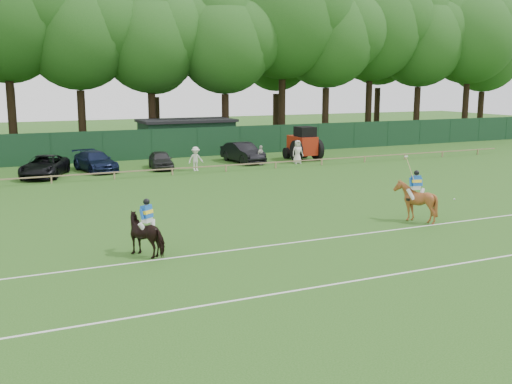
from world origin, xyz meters
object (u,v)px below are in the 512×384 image
polo_ball (454,199)px  tractor (303,144)px  hatch_grey (161,160)px  utility_shed (187,136)px  horse_dark (148,234)px  estate_black (243,153)px  spectator_right (298,152)px  spectator_left (196,159)px  suv_black (44,166)px  sedan_navy (95,161)px  horse_chestnut (415,201)px  spectator_mid (261,155)px

polo_ball → tractor: size_ratio=0.03×
hatch_grey → utility_shed: (4.88, 8.72, 0.88)m
horse_dark → utility_shed: utility_shed is taller
estate_black → utility_shed: 8.28m
spectator_right → tractor: bearing=53.5°
estate_black → polo_ball: size_ratio=53.22×
horse_dark → utility_shed: size_ratio=0.22×
hatch_grey → tractor: bearing=8.4°
spectator_left → polo_ball: bearing=-64.9°
suv_black → hatch_grey: (8.22, 0.31, -0.06)m
sedan_navy → polo_ball: bearing=-61.6°
horse_chestnut → spectator_right: (4.43, 19.53, -0.02)m
estate_black → spectator_left: spectator_left is taller
hatch_grey → tractor: (12.08, 0.04, 0.64)m
horse_dark → sedan_navy: horse_dark is taller
utility_shed → sedan_navy: bearing=-140.5°
spectator_left → tractor: bearing=6.5°
horse_chestnut → hatch_grey: horse_chestnut is taller
estate_black → spectator_left: size_ratio=2.73×
hatch_grey → spectator_right: size_ratio=2.09×
spectator_mid → sedan_navy: bearing=137.0°
suv_black → polo_ball: 26.60m
spectator_right → hatch_grey: bearing=173.8°
hatch_grey → spectator_mid: (7.60, -1.25, 0.10)m
horse_dark → sedan_navy: 22.43m
utility_shed → tractor: bearing=-50.3°
suv_black → spectator_right: spectator_right is taller
suv_black → polo_ball: bearing=-21.4°
spectator_mid → tractor: 4.69m
spectator_left → suv_black: bearing=165.3°
estate_black → tractor: size_ratio=1.45×
estate_black → sedan_navy: bearing=173.4°
sedan_navy → tractor: 16.73m
horse_dark → horse_chestnut: horse_chestnut is taller
estate_black → spectator_mid: size_ratio=3.15×
horse_dark → polo_ball: (18.00, 3.25, -0.75)m
polo_ball → utility_shed: bearing=103.7°
sedan_navy → spectator_mid: 12.40m
horse_chestnut → spectator_left: horse_chestnut is taller
horse_chestnut → horse_dark: bearing=15.8°
estate_black → tractor: 5.21m
spectator_mid → estate_black: bearing=75.1°
horse_chestnut → utility_shed: (-1.26, 30.02, 0.59)m
estate_black → polo_ball: (4.49, -18.95, -0.74)m
sedan_navy → spectator_right: 15.42m
spectator_mid → tractor: bearing=-17.2°
spectator_left → tractor: tractor is taller
horse_dark → sedan_navy: bearing=-131.0°
sedan_navy → spectator_mid: spectator_mid is taller
hatch_grey → sedan_navy: bearing=177.4°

